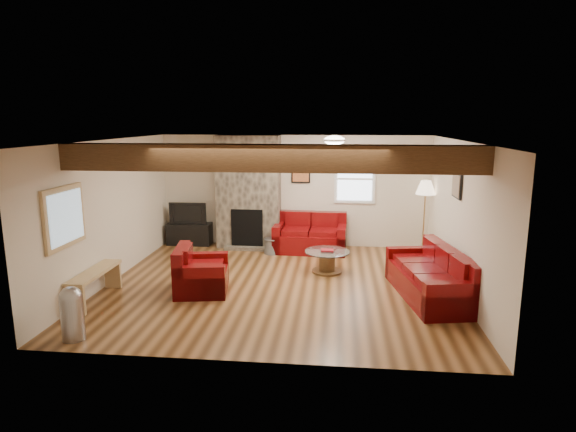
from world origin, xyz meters
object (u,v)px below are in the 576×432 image
Objects in this scene: armchair_red at (202,269)px; sofa_three at (429,273)px; tv_cabinet at (190,234)px; television at (189,213)px; floor_lamp at (426,192)px; loveseat at (310,233)px; coffee_table at (327,262)px.

sofa_three is at bearing -97.46° from armchair_red.
tv_cabinet is 0.50m from television.
floor_lamp is (4.06, 2.65, 0.98)m from armchair_red.
loveseat reaches higher than sofa_three.
armchair_red is 1.11× the size of television.
television is at bearing 176.30° from floor_lamp.
coffee_table is at bearing -28.59° from tv_cabinet.
loveseat is 1.63× the size of armchair_red.
television reaches higher than sofa_three.
floor_lamp is at bearing -3.70° from television.
loveseat is at bearing 179.13° from floor_lamp.
sofa_three reaches higher than tv_cabinet.
coffee_table is at bearing -28.59° from television.
tv_cabinet reaches higher than coffee_table.
floor_lamp is at bearing -3.70° from tv_cabinet.
armchair_red is at bearing -69.09° from television.
tv_cabinet is (-3.21, 1.75, 0.04)m from coffee_table.
floor_lamp reaches higher than loveseat.
sofa_three reaches higher than coffee_table.
sofa_three is 5.66m from tv_cabinet.
armchair_red reaches higher than coffee_table.
loveseat reaches higher than armchair_red.
loveseat is 2.58m from floor_lamp.
coffee_table is (0.41, -1.45, -0.20)m from loveseat.
armchair_red is (-1.66, -2.69, -0.03)m from loveseat.
coffee_table is (-1.67, 1.12, -0.19)m from sofa_three.
armchair_red is at bearing -146.82° from floor_lamp.
armchair_red is at bearing -69.09° from tv_cabinet.
loveseat is 0.97× the size of floor_lamp.
floor_lamp reaches higher than tv_cabinet.
tv_cabinet is at bearing -130.60° from sofa_three.
television is (0.00, 0.00, 0.50)m from tv_cabinet.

